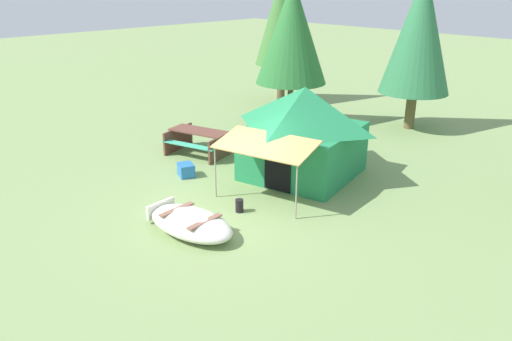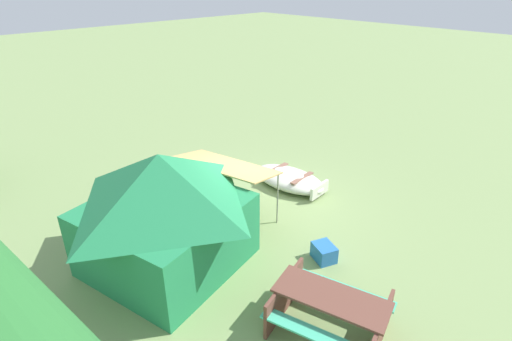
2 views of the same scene
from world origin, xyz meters
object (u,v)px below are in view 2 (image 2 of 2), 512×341
(canvas_cabin_tent, at_px, (164,209))
(fuel_can, at_px, (252,199))
(beached_rowboat, at_px, (289,179))
(picnic_table, at_px, (330,309))
(cooler_box, at_px, (324,252))

(canvas_cabin_tent, bearing_deg, fuel_can, -79.97)
(beached_rowboat, xyz_separation_m, canvas_cabin_tent, (-0.50, 4.29, 1.05))
(beached_rowboat, bearing_deg, fuel_can, 89.78)
(beached_rowboat, relative_size, canvas_cabin_tent, 0.50)
(beached_rowboat, distance_m, picnic_table, 5.15)
(beached_rowboat, xyz_separation_m, picnic_table, (-3.90, 3.36, 0.24))
(picnic_table, bearing_deg, fuel_can, -26.27)
(canvas_cabin_tent, height_order, picnic_table, canvas_cabin_tent)
(picnic_table, height_order, fuel_can, picnic_table)
(cooler_box, bearing_deg, canvas_cabin_tent, 47.42)
(picnic_table, relative_size, cooler_box, 4.50)
(picnic_table, bearing_deg, canvas_cabin_tent, 15.30)
(cooler_box, xyz_separation_m, fuel_can, (2.69, -0.47, -0.02))
(cooler_box, bearing_deg, beached_rowboat, -35.37)
(picnic_table, xyz_separation_m, fuel_can, (3.91, -1.93, -0.32))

